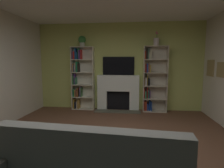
{
  "coord_description": "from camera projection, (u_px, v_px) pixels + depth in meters",
  "views": [
    {
      "loc": [
        0.45,
        -2.69,
        1.52
      ],
      "look_at": [
        0.0,
        1.22,
        1.04
      ],
      "focal_mm": 29.05,
      "sensor_mm": 36.0,
      "label": 1
    }
  ],
  "objects": [
    {
      "name": "vase_with_flowers",
      "position": [
        156.0,
        42.0,
        5.36
      ],
      "size": [
        0.16,
        0.16,
        0.43
      ],
      "color": "beige",
      "rests_on": "bookshelf_right"
    },
    {
      "name": "coffee_table",
      "position": [
        98.0,
        157.0,
        2.25
      ],
      "size": [
        0.92,
        0.55,
        0.39
      ],
      "color": "brown",
      "rests_on": "ground_plane"
    },
    {
      "name": "fireplace",
      "position": [
        118.0,
        92.0,
        5.71
      ],
      "size": [
        1.4,
        0.53,
        1.11
      ],
      "color": "white",
      "rests_on": "ground_plane"
    },
    {
      "name": "bookshelf_left",
      "position": [
        81.0,
        78.0,
        5.81
      ],
      "size": [
        0.71,
        0.28,
        1.98
      ],
      "color": "silver",
      "rests_on": "ground_plane"
    },
    {
      "name": "tv",
      "position": [
        119.0,
        66.0,
        5.69
      ],
      "size": [
        0.99,
        0.06,
        0.57
      ],
      "primitive_type": "cube",
      "color": "black",
      "rests_on": "fireplace"
    },
    {
      "name": "potted_plant",
      "position": [
        82.0,
        41.0,
        5.61
      ],
      "size": [
        0.23,
        0.23,
        0.34
      ],
      "color": "beige",
      "rests_on": "bookshelf_left"
    },
    {
      "name": "bookshelf_right",
      "position": [
        152.0,
        80.0,
        5.54
      ],
      "size": [
        0.71,
        0.32,
        1.98
      ],
      "color": "beige",
      "rests_on": "ground_plane"
    },
    {
      "name": "wall_back_accent",
      "position": [
        119.0,
        67.0,
        5.76
      ],
      "size": [
        5.26,
        0.06,
        2.72
      ],
      "primitive_type": "cube",
      "color": "#BBC667",
      "rests_on": "ground_plane"
    },
    {
      "name": "ground_plane",
      "position": [
        103.0,
        158.0,
        2.89
      ],
      "size": [
        7.31,
        7.31,
        0.0
      ],
      "primitive_type": "plane",
      "color": "brown"
    }
  ]
}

